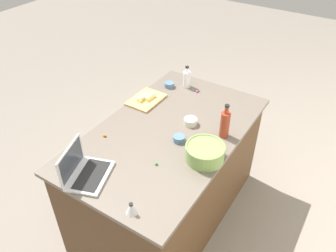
% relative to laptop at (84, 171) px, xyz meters
% --- Properties ---
extents(ground_plane, '(12.00, 12.00, 0.00)m').
position_rel_laptop_xyz_m(ground_plane, '(-0.67, 0.20, -0.95)').
color(ground_plane, slate).
extents(island_counter, '(1.66, 0.99, 0.90)m').
position_rel_laptop_xyz_m(island_counter, '(-0.67, 0.20, -0.50)').
color(island_counter, '#4C331E').
rests_on(island_counter, ground).
extents(laptop, '(0.36, 0.32, 0.22)m').
position_rel_laptop_xyz_m(laptop, '(0.00, 0.00, 0.00)').
color(laptop, '#B7B7BC').
rests_on(laptop, island_counter).
extents(mixing_bowl_large, '(0.27, 0.27, 0.12)m').
position_rel_laptop_xyz_m(mixing_bowl_large, '(-0.55, 0.57, 0.01)').
color(mixing_bowl_large, '#72934C').
rests_on(mixing_bowl_large, island_counter).
extents(bottle_vinegar, '(0.07, 0.07, 0.20)m').
position_rel_laptop_xyz_m(bottle_vinegar, '(-1.32, -0.02, 0.03)').
color(bottle_vinegar, white).
rests_on(bottle_vinegar, island_counter).
extents(bottle_soy, '(0.07, 0.07, 0.27)m').
position_rel_laptop_xyz_m(bottle_soy, '(-0.85, 0.57, 0.06)').
color(bottle_soy, maroon).
rests_on(bottle_soy, island_counter).
extents(cutting_board, '(0.32, 0.23, 0.02)m').
position_rel_laptop_xyz_m(cutting_board, '(-0.93, -0.18, -0.04)').
color(cutting_board, tan).
rests_on(cutting_board, island_counter).
extents(butter_stick_left, '(0.11, 0.04, 0.04)m').
position_rel_laptop_xyz_m(butter_stick_left, '(-0.91, -0.21, -0.01)').
color(butter_stick_left, '#F4E58C').
rests_on(butter_stick_left, cutting_board).
extents(butter_stick_right, '(0.11, 0.04, 0.04)m').
position_rel_laptop_xyz_m(butter_stick_right, '(-0.95, -0.16, -0.01)').
color(butter_stick_right, '#F4E58C').
rests_on(butter_stick_right, cutting_board).
extents(ramekin_small, '(0.09, 0.09, 0.04)m').
position_rel_laptop_xyz_m(ramekin_small, '(-1.23, -0.14, -0.03)').
color(ramekin_small, slate).
rests_on(ramekin_small, island_counter).
extents(ramekin_medium, '(0.10, 0.10, 0.05)m').
position_rel_laptop_xyz_m(ramekin_medium, '(-0.84, 0.29, -0.02)').
color(ramekin_medium, beige).
rests_on(ramekin_medium, island_counter).
extents(ramekin_wide, '(0.09, 0.09, 0.04)m').
position_rel_laptop_xyz_m(ramekin_wide, '(-0.62, 0.33, -0.03)').
color(ramekin_wide, slate).
rests_on(ramekin_wide, island_counter).
extents(kitchen_timer, '(0.07, 0.07, 0.08)m').
position_rel_laptop_xyz_m(kitchen_timer, '(0.07, 0.43, -0.01)').
color(kitchen_timer, '#B2B2B7').
rests_on(kitchen_timer, island_counter).
extents(candy_0, '(0.02, 0.02, 0.02)m').
position_rel_laptop_xyz_m(candy_0, '(-1.28, 0.11, -0.04)').
color(candy_0, '#CC3399').
rests_on(candy_0, island_counter).
extents(candy_1, '(0.02, 0.02, 0.02)m').
position_rel_laptop_xyz_m(candy_1, '(-0.37, -0.16, -0.04)').
color(candy_1, orange).
rests_on(candy_1, island_counter).
extents(candy_2, '(0.02, 0.02, 0.02)m').
position_rel_laptop_xyz_m(candy_2, '(-0.33, 0.33, -0.04)').
color(candy_2, green).
rests_on(candy_2, island_counter).
extents(candy_3, '(0.02, 0.02, 0.02)m').
position_rel_laptop_xyz_m(candy_3, '(-0.09, 0.03, -0.04)').
color(candy_3, blue).
rests_on(candy_3, island_counter).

